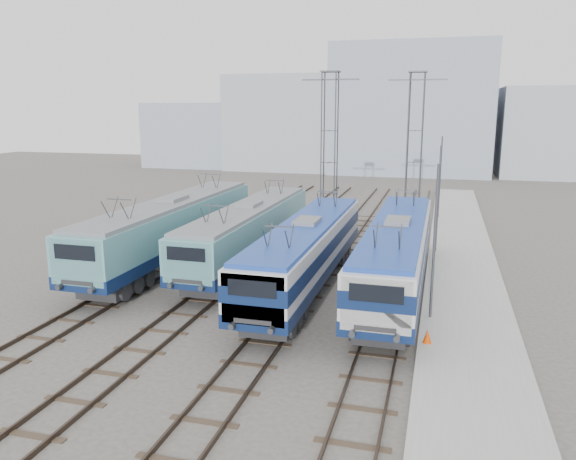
{
  "coord_description": "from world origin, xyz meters",
  "views": [
    {
      "loc": [
        8.76,
        -22.06,
        9.28
      ],
      "look_at": [
        0.74,
        7.0,
        2.69
      ],
      "focal_mm": 35.0,
      "sensor_mm": 36.0,
      "label": 1
    }
  ],
  "objects_px": {
    "mast_front": "(434,246)",
    "mast_mid": "(438,202)",
    "safety_cone": "(427,336)",
    "locomotive_far_right": "(396,250)",
    "locomotive_center_right": "(306,249)",
    "catenary_tower_east": "(415,142)",
    "mast_rear": "(440,179)",
    "locomotive_center_left": "(248,229)",
    "catenary_tower_west": "(329,142)",
    "locomotive_far_left": "(171,226)"
  },
  "relations": [
    {
      "from": "locomotive_far_right",
      "to": "mast_front",
      "type": "bearing_deg",
      "value": -63.46
    },
    {
      "from": "mast_rear",
      "to": "locomotive_far_right",
      "type": "bearing_deg",
      "value": -95.21
    },
    {
      "from": "locomotive_far_right",
      "to": "mast_rear",
      "type": "height_order",
      "value": "mast_rear"
    },
    {
      "from": "locomotive_center_left",
      "to": "catenary_tower_west",
      "type": "distance_m",
      "value": 14.02
    },
    {
      "from": "catenary_tower_east",
      "to": "mast_mid",
      "type": "xyz_separation_m",
      "value": [
        2.1,
        -10.0,
        -3.14
      ]
    },
    {
      "from": "locomotive_center_left",
      "to": "locomotive_far_right",
      "type": "relative_size",
      "value": 0.97
    },
    {
      "from": "mast_front",
      "to": "mast_mid",
      "type": "xyz_separation_m",
      "value": [
        0.0,
        12.0,
        0.0
      ]
    },
    {
      "from": "locomotive_far_left",
      "to": "locomotive_far_right",
      "type": "xyz_separation_m",
      "value": [
        13.5,
        -2.1,
        -0.06
      ]
    },
    {
      "from": "catenary_tower_east",
      "to": "mast_rear",
      "type": "bearing_deg",
      "value": 43.6
    },
    {
      "from": "catenary_tower_west",
      "to": "safety_cone",
      "type": "distance_m",
      "value": 25.18
    },
    {
      "from": "catenary_tower_west",
      "to": "mast_front",
      "type": "height_order",
      "value": "catenary_tower_west"
    },
    {
      "from": "catenary_tower_west",
      "to": "mast_rear",
      "type": "relative_size",
      "value": 1.71
    },
    {
      "from": "locomotive_far_right",
      "to": "mast_mid",
      "type": "distance_m",
      "value": 8.59
    },
    {
      "from": "mast_front",
      "to": "safety_cone",
      "type": "xyz_separation_m",
      "value": [
        -0.05,
        -2.89,
        -2.94
      ]
    },
    {
      "from": "locomotive_center_left",
      "to": "mast_rear",
      "type": "relative_size",
      "value": 2.48
    },
    {
      "from": "locomotive_center_right",
      "to": "locomotive_far_right",
      "type": "distance_m",
      "value": 4.55
    },
    {
      "from": "catenary_tower_east",
      "to": "locomotive_far_left",
      "type": "bearing_deg",
      "value": -129.29
    },
    {
      "from": "locomotive_far_left",
      "to": "catenary_tower_east",
      "type": "distance_m",
      "value": 21.36
    },
    {
      "from": "mast_front",
      "to": "mast_rear",
      "type": "bearing_deg",
      "value": 90.0
    },
    {
      "from": "locomotive_center_right",
      "to": "mast_rear",
      "type": "xyz_separation_m",
      "value": [
        6.35,
        20.97,
        1.29
      ]
    },
    {
      "from": "locomotive_far_right",
      "to": "mast_front",
      "type": "xyz_separation_m",
      "value": [
        1.85,
        -3.7,
        1.22
      ]
    },
    {
      "from": "locomotive_far_left",
      "to": "locomotive_far_right",
      "type": "height_order",
      "value": "locomotive_far_left"
    },
    {
      "from": "locomotive_far_left",
      "to": "locomotive_center_left",
      "type": "xyz_separation_m",
      "value": [
        4.5,
        1.1,
        -0.17
      ]
    },
    {
      "from": "locomotive_center_left",
      "to": "mast_rear",
      "type": "distance_m",
      "value": 20.29
    },
    {
      "from": "locomotive_center_right",
      "to": "locomotive_center_left",
      "type": "bearing_deg",
      "value": 139.28
    },
    {
      "from": "mast_front",
      "to": "locomotive_center_right",
      "type": "bearing_deg",
      "value": 154.47
    },
    {
      "from": "locomotive_center_left",
      "to": "catenary_tower_east",
      "type": "xyz_separation_m",
      "value": [
        8.75,
        15.09,
        4.47
      ]
    },
    {
      "from": "locomotive_far_left",
      "to": "catenary_tower_west",
      "type": "distance_m",
      "value": 16.29
    },
    {
      "from": "locomotive_far_left",
      "to": "mast_front",
      "type": "distance_m",
      "value": 16.45
    },
    {
      "from": "locomotive_far_left",
      "to": "locomotive_center_right",
      "type": "distance_m",
      "value": 9.42
    },
    {
      "from": "locomotive_far_right",
      "to": "catenary_tower_east",
      "type": "bearing_deg",
      "value": 90.78
    },
    {
      "from": "locomotive_far_left",
      "to": "mast_rear",
      "type": "xyz_separation_m",
      "value": [
        15.35,
        18.19,
        1.16
      ]
    },
    {
      "from": "mast_mid",
      "to": "mast_rear",
      "type": "bearing_deg",
      "value": 90.0
    },
    {
      "from": "safety_cone",
      "to": "locomotive_far_right",
      "type": "bearing_deg",
      "value": 105.31
    },
    {
      "from": "catenary_tower_east",
      "to": "mast_rear",
      "type": "xyz_separation_m",
      "value": [
        2.1,
        2.0,
        -3.14
      ]
    },
    {
      "from": "locomotive_center_right",
      "to": "locomotive_far_right",
      "type": "bearing_deg",
      "value": 8.5
    },
    {
      "from": "mast_front",
      "to": "mast_mid",
      "type": "relative_size",
      "value": 1.0
    },
    {
      "from": "locomotive_far_left",
      "to": "mast_front",
      "type": "xyz_separation_m",
      "value": [
        15.35,
        -5.81,
        1.16
      ]
    },
    {
      "from": "locomotive_center_left",
      "to": "safety_cone",
      "type": "xyz_separation_m",
      "value": [
        10.8,
        -9.8,
        -1.61
      ]
    },
    {
      "from": "locomotive_center_right",
      "to": "mast_front",
      "type": "bearing_deg",
      "value": -25.53
    },
    {
      "from": "locomotive_far_left",
      "to": "mast_front",
      "type": "height_order",
      "value": "mast_front"
    },
    {
      "from": "locomotive_far_right",
      "to": "mast_mid",
      "type": "relative_size",
      "value": 2.55
    },
    {
      "from": "safety_cone",
      "to": "catenary_tower_west",
      "type": "bearing_deg",
      "value": 110.49
    },
    {
      "from": "locomotive_center_left",
      "to": "mast_rear",
      "type": "xyz_separation_m",
      "value": [
        10.85,
        17.09,
        1.33
      ]
    },
    {
      "from": "locomotive_center_right",
      "to": "mast_mid",
      "type": "distance_m",
      "value": 11.06
    },
    {
      "from": "safety_cone",
      "to": "mast_rear",
      "type": "bearing_deg",
      "value": 89.9
    },
    {
      "from": "locomotive_far_left",
      "to": "mast_front",
      "type": "relative_size",
      "value": 2.7
    },
    {
      "from": "locomotive_far_right",
      "to": "mast_rear",
      "type": "relative_size",
      "value": 2.55
    },
    {
      "from": "locomotive_far_right",
      "to": "mast_front",
      "type": "height_order",
      "value": "mast_front"
    },
    {
      "from": "catenary_tower_east",
      "to": "mast_front",
      "type": "bearing_deg",
      "value": -84.55
    }
  ]
}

